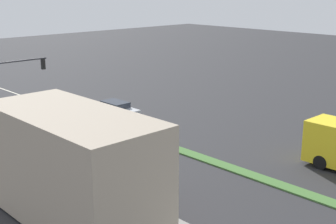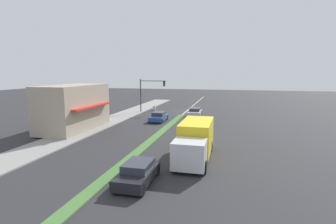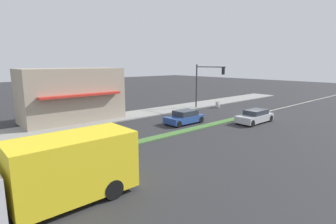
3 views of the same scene
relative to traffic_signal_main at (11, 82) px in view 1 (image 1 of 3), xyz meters
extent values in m
plane|color=#2B2B2D|center=(-6.12, 15.74, -3.90)|extent=(160.00, 160.00, 0.00)
cube|color=gray|center=(2.88, 16.24, -3.84)|extent=(4.00, 73.00, 0.12)
cube|color=beige|center=(-6.12, -2.26, -3.90)|extent=(0.16, 60.00, 0.01)
cube|color=tan|center=(4.41, 15.31, -1.15)|extent=(4.37, 9.72, 5.26)
cube|color=red|center=(1.87, 15.31, -0.98)|extent=(0.70, 7.77, 0.20)
cylinder|color=#333338|center=(-0.82, 0.01, 1.52)|extent=(4.50, 0.12, 0.12)
cube|color=black|center=(-2.77, 0.01, 1.07)|extent=(0.28, 0.24, 0.84)
sphere|color=red|center=(-2.77, -0.12, 1.34)|extent=(0.18, 0.18, 0.18)
sphere|color=gold|center=(-2.77, -0.12, 1.07)|extent=(0.18, 0.18, 0.18)
sphere|color=green|center=(-2.77, -0.12, 0.80)|extent=(0.18, 0.18, 0.18)
cylinder|color=#282D42|center=(3.38, 10.36, -3.37)|extent=(0.26, 0.26, 0.82)
cylinder|color=#284C8C|center=(3.38, 10.36, -2.66)|extent=(0.34, 0.34, 0.59)
sphere|color=tan|center=(3.38, 10.36, -2.26)|extent=(0.22, 0.22, 0.22)
cube|color=silver|center=(-0.31, -2.57, -3.47)|extent=(0.45, 0.21, 0.84)
cube|color=silver|center=(-0.31, -2.25, -3.47)|extent=(0.45, 0.21, 0.84)
cylinder|color=black|center=(-10.04, 20.23, -3.45)|extent=(0.28, 0.90, 0.90)
cube|color=#B7BABF|center=(-8.32, 2.06, -3.39)|extent=(1.79, 4.35, 0.65)
cube|color=#2D333D|center=(-8.32, 1.84, -2.83)|extent=(1.52, 2.39, 0.47)
cylinder|color=black|center=(-9.12, 3.80, -3.57)|extent=(0.22, 0.67, 0.67)
cylinder|color=black|center=(-7.53, 3.80, -3.57)|extent=(0.22, 0.67, 0.67)
cylinder|color=black|center=(-9.12, 0.31, -3.57)|extent=(0.22, 0.67, 0.67)
cylinder|color=black|center=(-7.53, 0.31, -3.57)|extent=(0.22, 0.67, 0.67)
cube|color=#284793|center=(-3.92, 7.61, -3.42)|extent=(1.89, 3.89, 0.62)
cube|color=#2D333D|center=(-3.92, 7.41, -2.85)|extent=(1.60, 2.14, 0.53)
cylinder|color=black|center=(-4.77, 9.14, -3.58)|extent=(0.22, 0.64, 0.64)
cylinder|color=black|center=(-3.08, 9.14, -3.58)|extent=(0.22, 0.64, 0.64)
cylinder|color=black|center=(-4.77, 6.08, -3.58)|extent=(0.22, 0.64, 0.64)
cylinder|color=black|center=(-3.08, 6.08, -3.58)|extent=(0.22, 0.64, 0.64)
camera|label=1|loc=(15.29, 33.19, 7.04)|focal=50.00mm
camera|label=2|loc=(-13.83, 42.73, 2.93)|focal=28.00mm
camera|label=3|loc=(-21.77, 25.48, 1.99)|focal=28.00mm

